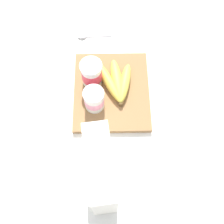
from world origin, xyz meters
TOP-DOWN VIEW (x-y plane):
  - ground_plane at (0.00, 0.00)m, footprint 2.40×2.40m
  - cutting_board at (0.00, 0.00)m, footprint 0.30×0.26m
  - cereal_box at (-0.31, 0.03)m, footprint 0.20×0.09m
  - yogurt_cup_front at (-0.06, 0.06)m, footprint 0.07×0.07m
  - yogurt_cup_back at (0.04, 0.07)m, footprint 0.07×0.07m
  - banana_bunch at (0.02, -0.02)m, footprint 0.18×0.14m
  - spoon at (0.24, 0.08)m, footprint 0.03×0.13m

SIDE VIEW (x-z plane):
  - ground_plane at x=0.00m, z-range 0.00..0.00m
  - spoon at x=0.24m, z-range 0.00..0.01m
  - cutting_board at x=0.00m, z-range 0.00..0.02m
  - banana_bunch at x=0.02m, z-range 0.02..0.05m
  - yogurt_cup_front at x=-0.06m, z-range 0.02..0.10m
  - yogurt_cup_back at x=0.04m, z-range 0.02..0.12m
  - cereal_box at x=-0.31m, z-range 0.00..0.24m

